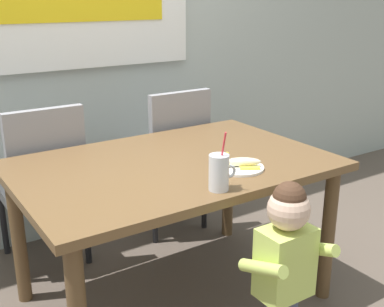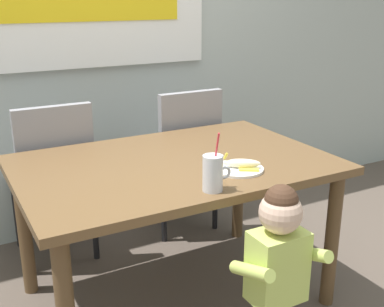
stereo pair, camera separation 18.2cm
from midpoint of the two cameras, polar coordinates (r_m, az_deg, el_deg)
name	(u,v)px [view 2 (the right image)]	position (r m, az deg, el deg)	size (l,w,h in m)	color
ground_plane	(176,296)	(2.68, 0.12, -16.39)	(24.00, 24.00, 0.00)	brown
back_wall	(95,6)	(3.20, -9.63, 16.69)	(6.40, 0.17, 2.90)	#ADB7B2
dining_table	(175,179)	(2.37, 0.13, -3.04)	(1.48, 0.99, 0.76)	brown
dining_chair_left	(53,174)	(2.87, -14.23, -2.36)	(0.44, 0.45, 0.96)	gray
dining_chair_right	(182,152)	(3.15, 0.52, 0.10)	(0.44, 0.45, 0.96)	gray
toddler_standing	(278,259)	(2.01, 12.66, -11.97)	(0.33, 0.24, 0.84)	#3F4760
milk_cup	(213,175)	(1.97, 5.12, -2.58)	(0.13, 0.08, 0.25)	silver
snack_plate	(238,169)	(2.23, 7.78, -1.83)	(0.23, 0.23, 0.01)	white
peeled_banana	(243,164)	(2.23, 8.28, -1.22)	(0.17, 0.15, 0.07)	#F4EAC6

